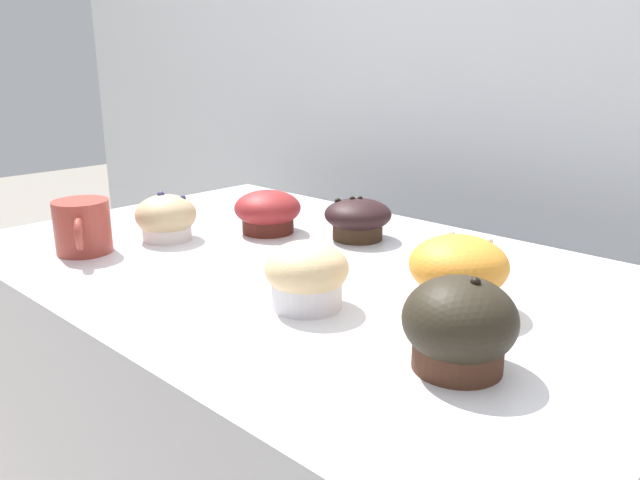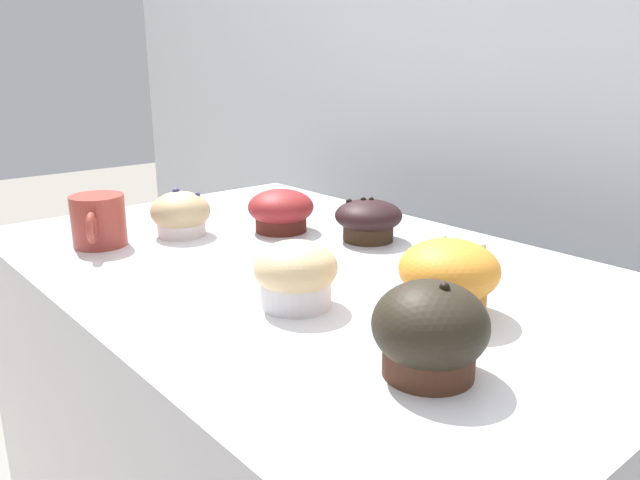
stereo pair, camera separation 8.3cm
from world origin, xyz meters
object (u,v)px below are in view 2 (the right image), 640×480
muffin_front_right (281,210)px  muffin_back_center (181,215)px  muffin_back_left (430,332)px  muffin_front_center (296,274)px  muffin_front_left (368,219)px  coffee_cup (98,220)px  muffin_back_right (449,276)px

muffin_front_right → muffin_back_center: bearing=-121.5°
muffin_back_left → muffin_front_center: bearing=177.1°
muffin_front_right → muffin_back_left: bearing=-22.1°
muffin_front_left → coffee_cup: size_ratio=0.94×
muffin_front_right → coffee_cup: 0.29m
muffin_back_right → muffin_front_left: bearing=152.5°
muffin_back_right → muffin_back_center: 0.49m
muffin_front_center → muffin_back_right: (0.13, 0.12, 0.01)m
muffin_back_right → muffin_front_left: 0.30m
muffin_front_center → muffin_front_right: muffin_front_center is taller
muffin_back_center → coffee_cup: bearing=-102.6°
muffin_back_right → muffin_front_center: bearing=-137.7°
muffin_front_right → coffee_cup: bearing=-113.2°
muffin_front_center → coffee_cup: same height
muffin_back_right → muffin_front_right: 0.41m
muffin_back_right → coffee_cup: (-0.52, -0.20, -0.00)m
muffin_front_right → coffee_cup: size_ratio=0.96×
muffin_front_center → muffin_back_left: bearing=-2.9°
muffin_back_right → muffin_front_left: size_ratio=1.06×
muffin_back_left → muffin_front_right: bearing=157.9°
muffin_back_right → muffin_front_left: (-0.27, 0.14, -0.01)m
muffin_back_center → muffin_front_right: bearing=58.5°
muffin_front_right → muffin_back_center: size_ratio=1.14×
muffin_front_center → muffin_front_left: muffin_front_center is taller
muffin_back_left → muffin_front_left: 0.44m
muffin_front_center → muffin_back_center: (-0.36, 0.05, -0.00)m
muffin_back_left → coffee_cup: (-0.60, -0.07, -0.00)m
muffin_front_left → coffee_cup: (-0.25, -0.34, 0.01)m
muffin_back_left → muffin_back_center: muffin_back_left is taller
muffin_front_center → muffin_back_right: muffin_back_right is taller
muffin_front_left → muffin_back_right: bearing=-27.5°
muffin_back_left → muffin_front_left: muffin_back_left is taller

